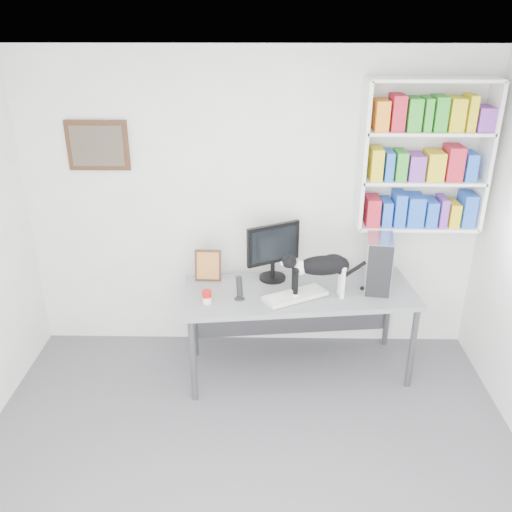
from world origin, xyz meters
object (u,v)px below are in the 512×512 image
desk (298,331)px  keyboard (295,296)px  monitor (273,252)px  pc_tower (378,260)px  cat (321,276)px  speaker (239,288)px  soup_can (207,297)px  bookshelf (424,156)px  leaning_print (208,265)px

desk → keyboard: size_ratio=3.65×
keyboard → desk: bearing=41.5°
monitor → pc_tower: bearing=-34.3°
desk → monitor: bearing=130.3°
desk → cat: (0.15, -0.11, 0.59)m
desk → speaker: size_ratio=9.24×
keyboard → speaker: size_ratio=2.53×
pc_tower → speaker: size_ratio=2.22×
pc_tower → soup_can: (-1.41, -0.34, -0.18)m
bookshelf → desk: bookshelf is taller
desk → soup_can: 0.91m
cat → bookshelf: bearing=22.4°
bookshelf → soup_can: size_ratio=11.34×
pc_tower → speaker: bearing=-158.0°
speaker → leaning_print: (-0.29, 0.35, 0.04)m
pc_tower → speaker: 1.19m
bookshelf → speaker: bookshelf is taller
bookshelf → keyboard: bearing=-155.0°
keyboard → cat: 0.26m
soup_can → desk: bearing=16.8°
bookshelf → cat: bearing=-150.8°
keyboard → soup_can: 0.71m
monitor → pc_tower: (0.88, -0.10, -0.03)m
bookshelf → desk: size_ratio=0.65×
speaker → soup_can: (-0.26, -0.07, -0.05)m
monitor → soup_can: 0.72m
bookshelf → speaker: 1.84m
soup_can → cat: size_ratio=0.18×
bookshelf → keyboard: size_ratio=2.36×
leaning_print → monitor: bearing=4.6°
pc_tower → leaning_print: 1.44m
keyboard → cat: cat is taller
monitor → soup_can: size_ratio=4.74×
pc_tower → cat: bearing=-146.7°
leaning_print → cat: (0.94, -0.30, 0.05)m
desk → cat: size_ratio=3.08×
bookshelf → soup_can: bookshelf is taller
keyboard → cat: (0.20, 0.02, 0.17)m
keyboard → pc_tower: (0.70, 0.24, 0.21)m
speaker → leaning_print: size_ratio=0.74×
bookshelf → monitor: 1.47m
monitor → leaning_print: (-0.56, -0.02, -0.12)m
monitor → keyboard: (0.18, -0.34, -0.24)m
keyboard → pc_tower: pc_tower is taller
bookshelf → leaning_print: (-1.78, -0.17, -0.91)m
desk → cat: cat is taller
soup_can → speaker: bearing=15.7°
desk → keyboard: keyboard is taller
leaning_print → soup_can: size_ratio=2.57×
leaning_print → soup_can: leaning_print is taller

